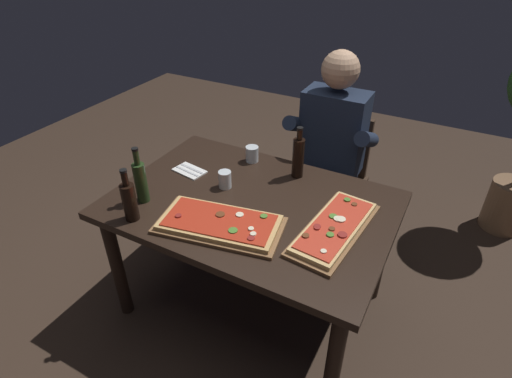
% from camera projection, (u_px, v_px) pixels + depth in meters
% --- Properties ---
extents(ground_plane, '(6.40, 6.40, 0.00)m').
position_uv_depth(ground_plane, '(252.00, 302.00, 2.48)').
color(ground_plane, '#38281E').
extents(dining_table, '(1.40, 0.96, 0.74)m').
position_uv_depth(dining_table, '(251.00, 217.00, 2.13)').
color(dining_table, black).
rests_on(dining_table, ground_plane).
extents(pizza_rectangular_front, '(0.63, 0.39, 0.05)m').
position_uv_depth(pizza_rectangular_front, '(220.00, 224.00, 1.90)').
color(pizza_rectangular_front, brown).
rests_on(pizza_rectangular_front, dining_table).
extents(pizza_rectangular_left, '(0.28, 0.59, 0.05)m').
position_uv_depth(pizza_rectangular_left, '(334.00, 228.00, 1.87)').
color(pizza_rectangular_left, brown).
rests_on(pizza_rectangular_left, dining_table).
extents(wine_bottle_dark, '(0.06, 0.06, 0.29)m').
position_uv_depth(wine_bottle_dark, '(298.00, 157.00, 2.22)').
color(wine_bottle_dark, black).
rests_on(wine_bottle_dark, dining_table).
extents(oil_bottle_amber, '(0.06, 0.06, 0.30)m').
position_uv_depth(oil_bottle_amber, '(141.00, 181.00, 2.02)').
color(oil_bottle_amber, '#233819').
rests_on(oil_bottle_amber, dining_table).
extents(vinegar_bottle_green, '(0.07, 0.07, 0.27)m').
position_uv_depth(vinegar_bottle_green, '(129.00, 200.00, 1.90)').
color(vinegar_bottle_green, black).
rests_on(vinegar_bottle_green, dining_table).
extents(tumbler_near_camera, '(0.07, 0.07, 0.09)m').
position_uv_depth(tumbler_near_camera, '(225.00, 179.00, 2.16)').
color(tumbler_near_camera, silver).
rests_on(tumbler_near_camera, dining_table).
extents(tumbler_far_side, '(0.07, 0.07, 0.09)m').
position_uv_depth(tumbler_far_side, '(252.00, 155.00, 2.40)').
color(tumbler_far_side, silver).
rests_on(tumbler_far_side, dining_table).
extents(napkin_cutlery_set, '(0.20, 0.14, 0.01)m').
position_uv_depth(napkin_cutlery_set, '(190.00, 171.00, 2.32)').
color(napkin_cutlery_set, white).
rests_on(napkin_cutlery_set, dining_table).
extents(diner_chair, '(0.44, 0.44, 0.87)m').
position_uv_depth(diner_chair, '(332.00, 174.00, 2.78)').
color(diner_chair, '#3D2B1E').
rests_on(diner_chair, ground_plane).
extents(seated_diner, '(0.53, 0.41, 1.33)m').
position_uv_depth(seated_diner, '(329.00, 148.00, 2.55)').
color(seated_diner, '#23232D').
rests_on(seated_diner, ground_plane).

